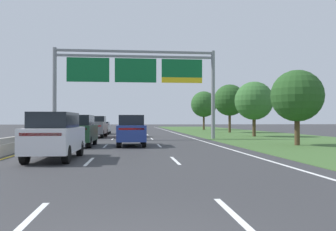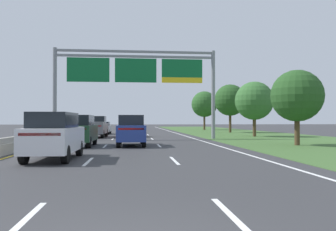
# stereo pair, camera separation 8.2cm
# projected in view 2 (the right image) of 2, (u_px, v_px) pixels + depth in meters

# --- Properties ---
(ground_plane) EXTENTS (220.00, 220.00, 0.00)m
(ground_plane) POSITION_uv_depth(u_px,v_px,m) (133.00, 136.00, 39.44)
(ground_plane) COLOR #333335
(lane_striping) EXTENTS (11.96, 106.00, 0.01)m
(lane_striping) POSITION_uv_depth(u_px,v_px,m) (133.00, 136.00, 38.98)
(lane_striping) COLOR white
(lane_striping) RESTS_ON ground
(grass_verge_right) EXTENTS (14.00, 110.00, 0.02)m
(grass_verge_right) POSITION_uv_depth(u_px,v_px,m) (252.00, 135.00, 40.84)
(grass_verge_right) COLOR #3D602D
(grass_verge_right) RESTS_ON ground
(median_barrier_concrete) EXTENTS (0.60, 110.00, 0.85)m
(median_barrier_concrete) POSITION_uv_depth(u_px,v_px,m) (73.00, 133.00, 38.78)
(median_barrier_concrete) COLOR #A8A399
(median_barrier_concrete) RESTS_ON ground
(overhead_sign_gantry) EXTENTS (15.06, 0.42, 8.40)m
(overhead_sign_gantry) POSITION_uv_depth(u_px,v_px,m) (136.00, 75.00, 32.39)
(overhead_sign_gantry) COLOR gray
(overhead_sign_gantry) RESTS_ON ground
(pickup_truck_grey) EXTENTS (2.13, 5.45, 2.20)m
(pickup_truck_grey) POSITION_uv_depth(u_px,v_px,m) (96.00, 127.00, 35.98)
(pickup_truck_grey) COLOR slate
(pickup_truck_grey) RESTS_ON ground
(car_white_left_lane_suv) EXTENTS (2.00, 4.74, 2.11)m
(car_white_left_lane_suv) POSITION_uv_depth(u_px,v_px,m) (54.00, 135.00, 15.61)
(car_white_left_lane_suv) COLOR silver
(car_white_left_lane_suv) RESTS_ON ground
(car_blue_centre_lane_suv) EXTENTS (1.93, 4.71, 2.11)m
(car_blue_centre_lane_suv) POSITION_uv_depth(u_px,v_px,m) (131.00, 130.00, 24.09)
(car_blue_centre_lane_suv) COLOR navy
(car_blue_centre_lane_suv) RESTS_ON ground
(car_silver_left_lane_sedan) EXTENTS (1.88, 4.42, 1.57)m
(car_silver_left_lane_sedan) POSITION_uv_depth(u_px,v_px,m) (103.00, 128.00, 44.40)
(car_silver_left_lane_sedan) COLOR #B2B5BA
(car_silver_left_lane_sedan) RESTS_ON ground
(car_red_centre_lane_sedan) EXTENTS (1.87, 4.42, 1.57)m
(car_red_centre_lane_sedan) POSITION_uv_depth(u_px,v_px,m) (131.00, 129.00, 37.11)
(car_red_centre_lane_sedan) COLOR maroon
(car_red_centre_lane_sedan) RESTS_ON ground
(car_darkgreen_left_lane_suv) EXTENTS (1.95, 4.72, 2.11)m
(car_darkgreen_left_lane_suv) POSITION_uv_depth(u_px,v_px,m) (80.00, 130.00, 23.63)
(car_darkgreen_left_lane_suv) COLOR #193D23
(car_darkgreen_left_lane_suv) RESTS_ON ground
(roadside_tree_near) EXTENTS (3.63, 3.63, 5.30)m
(roadside_tree_near) POSITION_uv_depth(u_px,v_px,m) (297.00, 96.00, 24.45)
(roadside_tree_near) COLOR #4C3823
(roadside_tree_near) RESTS_ON ground
(roadside_tree_mid) EXTENTS (4.16, 4.16, 5.97)m
(roadside_tree_mid) POSITION_uv_depth(u_px,v_px,m) (254.00, 101.00, 37.75)
(roadside_tree_mid) COLOR #4C3823
(roadside_tree_mid) RESTS_ON ground
(roadside_tree_far) EXTENTS (4.52, 4.52, 6.93)m
(roadside_tree_far) POSITION_uv_depth(u_px,v_px,m) (230.00, 100.00, 50.08)
(roadside_tree_far) COLOR #4C3823
(roadside_tree_far) RESTS_ON ground
(roadside_tree_distant) EXTENTS (4.77, 4.77, 7.13)m
(roadside_tree_distant) POSITION_uv_depth(u_px,v_px,m) (204.00, 104.00, 64.42)
(roadside_tree_distant) COLOR #4C3823
(roadside_tree_distant) RESTS_ON ground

